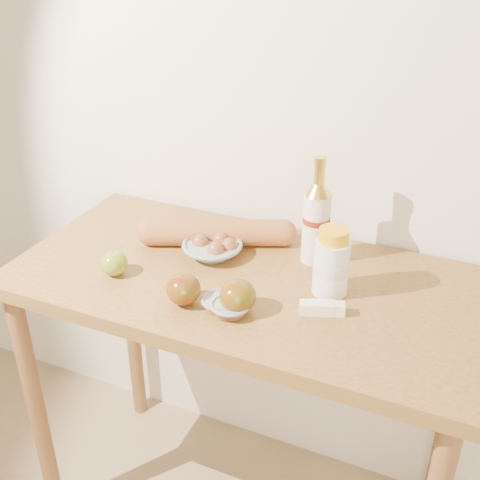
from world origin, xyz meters
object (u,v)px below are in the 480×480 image
(egg_bowl, at_px, (213,247))
(baguette, at_px, (217,233))
(table, at_px, (245,315))
(cream_bottle, at_px, (331,263))
(bourbon_bottle, at_px, (316,220))

(egg_bowl, distance_m, baguette, 0.06)
(table, relative_size, cream_bottle, 6.99)
(table, height_order, bourbon_bottle, bourbon_bottle)
(table, xyz_separation_m, baguette, (-0.14, 0.12, 0.16))
(egg_bowl, bearing_deg, bourbon_bottle, 18.02)
(table, relative_size, egg_bowl, 5.63)
(table, height_order, cream_bottle, cream_bottle)
(bourbon_bottle, height_order, baguette, bourbon_bottle)
(cream_bottle, xyz_separation_m, baguette, (-0.35, 0.10, -0.04))
(table, bearing_deg, egg_bowl, 151.62)
(table, xyz_separation_m, egg_bowl, (-0.12, 0.07, 0.15))
(table, relative_size, bourbon_bottle, 4.11)
(egg_bowl, bearing_deg, table, -28.38)
(cream_bottle, bearing_deg, bourbon_bottle, 140.53)
(table, distance_m, bourbon_bottle, 0.32)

